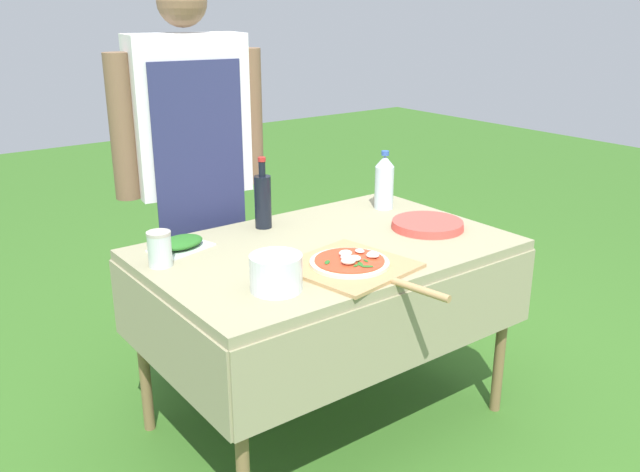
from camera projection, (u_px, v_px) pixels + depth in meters
ground_plane at (326, 418)px, 2.65m from camera, size 12.00×12.00×0.00m
prep_table at (327, 265)px, 2.44m from camera, size 1.29×0.85×0.72m
person_cook at (192, 155)px, 2.69m from camera, size 0.61×0.26×1.64m
pizza_on_peel at (352, 265)px, 2.20m from camera, size 0.41×0.59×0.06m
oil_bottle at (263, 200)px, 2.57m from camera, size 0.06×0.06×0.28m
water_bottle at (384, 182)px, 2.81m from camera, size 0.08×0.08×0.24m
herb_container at (181, 243)px, 2.37m from camera, size 0.23×0.19×0.04m
mixing_tub at (276, 273)px, 2.02m from camera, size 0.16×0.16×0.11m
plate_stack at (427, 225)px, 2.59m from camera, size 0.28×0.28×0.03m
sauce_jar at (160, 251)px, 2.21m from camera, size 0.08×0.08×0.12m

